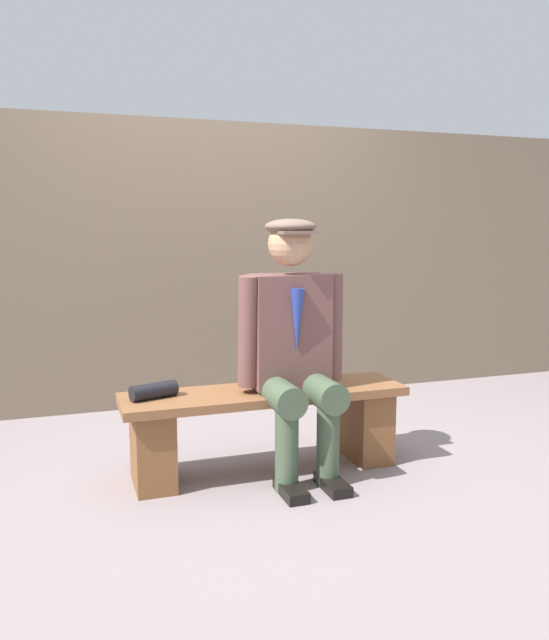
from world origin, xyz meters
TOP-DOWN VIEW (x-y plane):
  - ground_plane at (0.00, 0.00)m, footprint 30.00×30.00m
  - bench at (0.00, 0.00)m, footprint 1.42×0.37m
  - seated_man at (-0.12, 0.06)m, footprint 0.54×0.56m
  - rolled_magazine at (0.55, -0.02)m, footprint 0.24×0.14m
  - stadium_wall at (0.00, -1.47)m, footprint 12.00×0.24m

SIDE VIEW (x-z plane):
  - ground_plane at x=0.00m, z-range 0.00..0.00m
  - bench at x=0.00m, z-range 0.05..0.47m
  - rolled_magazine at x=0.55m, z-range 0.42..0.50m
  - seated_man at x=-0.12m, z-range 0.04..1.31m
  - stadium_wall at x=0.00m, z-range 0.00..1.94m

